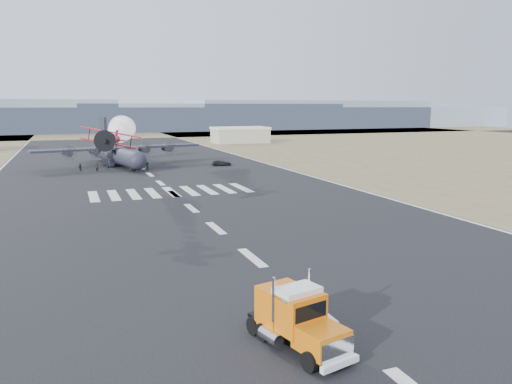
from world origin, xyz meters
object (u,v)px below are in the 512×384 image
crew_a (97,167)px  crew_c (148,166)px  hangar_right (240,135)px  support_vehicle (221,163)px  crew_f (80,167)px  crew_h (132,163)px  crew_d (132,166)px  crew_b (146,165)px  aerobatic_biplane (111,139)px  crew_e (131,167)px  crew_g (108,165)px  transport_aircraft (117,154)px  semi_truck (296,317)px

crew_a → crew_c: bearing=-169.2°
hangar_right → support_vehicle: hangar_right is taller
crew_c → crew_f: (-13.78, 3.59, -0.06)m
crew_h → support_vehicle: bearing=151.5°
crew_d → hangar_right: bearing=-36.6°
hangar_right → crew_b: 82.53m
aerobatic_biplane → crew_e: (7.68, 47.88, -8.93)m
aerobatic_biplane → support_vehicle: bearing=69.1°
crew_a → crew_b: crew_a is taller
aerobatic_biplane → crew_g: bearing=95.3°
crew_a → crew_g: crew_g is taller
hangar_right → transport_aircraft: transport_aircraft is taller
aerobatic_biplane → crew_e: 49.30m
aerobatic_biplane → crew_f: aerobatic_biplane is taller
crew_b → crew_c: 1.62m
crew_c → semi_truck: bearing=-157.9°
crew_b → crew_d: size_ratio=1.04×
aerobatic_biplane → transport_aircraft: aerobatic_biplane is taller
crew_b → transport_aircraft: bearing=-130.8°
crew_f → crew_h: bearing=84.0°
transport_aircraft → support_vehicle: size_ratio=8.37×
hangar_right → crew_d: size_ratio=12.40×
hangar_right → crew_a: (-55.76, -69.45, -2.10)m
crew_c → crew_f: bearing=100.4°
semi_truck → crew_f: bearing=82.6°
crew_e → crew_f: crew_e is taller
semi_truck → crew_f: semi_truck is taller
support_vehicle → crew_h: 20.34m
crew_b → crew_f: size_ratio=1.05×
hangar_right → transport_aircraft: 78.57m
semi_truck → crew_g: semi_truck is taller
hangar_right → crew_g: bearing=-128.8°
crew_g → aerobatic_biplane: bearing=89.8°
crew_d → crew_e: 1.85m
support_vehicle → crew_c: bearing=106.9°
crew_e → semi_truck: bearing=-84.2°
support_vehicle → crew_d: (-20.43, -0.46, 0.19)m
hangar_right → crew_f: bearing=-131.4°
transport_aircraft → crew_a: (-5.09, -9.40, -1.95)m
hangar_right → crew_b: bearing=-123.3°
hangar_right → transport_aircraft: bearing=-130.2°
hangar_right → crew_c: (-45.28, -70.54, -2.14)m
crew_c → hangar_right: bearing=-7.7°
transport_aircraft → crew_a: transport_aircraft is taller
support_vehicle → crew_b: crew_b is taller
crew_a → crew_c: 10.53m
aerobatic_biplane → crew_g: size_ratio=3.74×
aerobatic_biplane → crew_d: aerobatic_biplane is taller
aerobatic_biplane → crew_f: 52.26m
crew_d → aerobatic_biplane: bearing=169.3°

